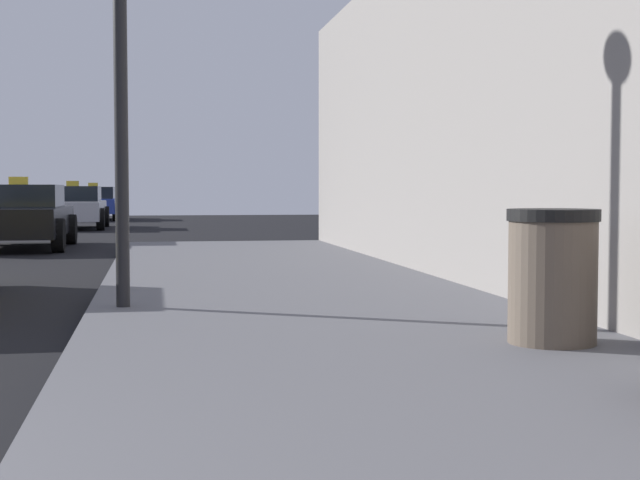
% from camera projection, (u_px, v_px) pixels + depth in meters
% --- Properties ---
extents(trash_bin, '(0.61, 0.61, 0.90)m').
position_uv_depth(trash_bin, '(553.00, 276.00, 6.20)').
color(trash_bin, brown).
rests_on(trash_bin, sidewalk).
extents(car_black, '(2.04, 4.18, 1.43)m').
position_uv_depth(car_black, '(18.00, 216.00, 18.48)').
color(car_black, black).
rests_on(car_black, ground_plane).
extents(car_silver, '(2.01, 4.18, 1.43)m').
position_uv_depth(car_silver, '(72.00, 207.00, 27.80)').
color(car_silver, '#B7B7BF').
rests_on(car_silver, ground_plane).
extents(car_blue, '(2.03, 4.44, 1.43)m').
position_uv_depth(car_blue, '(93.00, 203.00, 35.79)').
color(car_blue, '#233899').
rests_on(car_blue, ground_plane).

